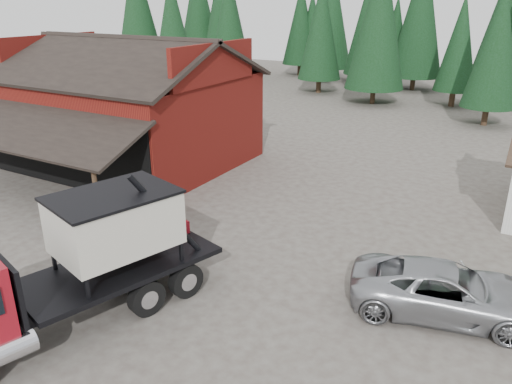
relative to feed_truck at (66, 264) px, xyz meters
The scene contains 8 objects.
ground 3.85m from the feed_truck, 64.79° to the left, with size 120.00×120.00×0.00m, color #4D443C.
red_barn 16.08m from the feed_truck, 126.70° to the left, with size 12.80×13.63×7.18m.
conifer_backdrop 45.04m from the feed_truck, 88.22° to the left, with size 76.00×16.00×16.00m, color black, non-canonical shape.
near_pine_a 37.46m from the feed_truck, 123.63° to the left, with size 4.40×4.40×11.40m.
near_pine_b 34.02m from the feed_truck, 77.35° to the left, with size 3.96×3.96×10.40m.
near_pine_d 37.46m from the feed_truck, 94.02° to the left, with size 5.28×5.28×13.40m.
feed_truck is the anchor object (origin of this frame).
silver_car 11.20m from the feed_truck, 32.44° to the left, with size 2.61×5.66×1.57m, color #A3A5AA.
Camera 1 is at (9.44, -11.07, 9.00)m, focal length 35.00 mm.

